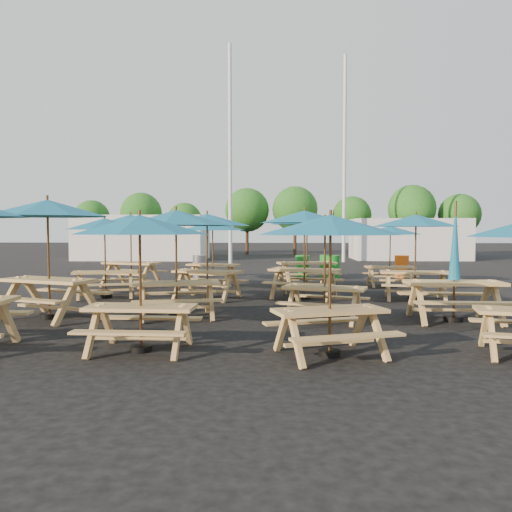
{
  "coord_description": "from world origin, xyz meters",
  "views": [
    {
      "loc": [
        0.69,
        -13.52,
        1.89
      ],
      "look_at": [
        0.0,
        1.5,
        1.1
      ],
      "focal_mm": 35.0,
      "sensor_mm": 36.0,
      "label": 1
    }
  ],
  "objects_px": {
    "picnic_unit_5": "(176,223)",
    "picnic_unit_8": "(330,231)",
    "picnic_unit_3": "(131,223)",
    "waste_bin_2": "(327,266)",
    "picnic_unit_7": "(213,229)",
    "picnic_unit_4": "(140,231)",
    "waste_bin_3": "(333,267)",
    "picnic_unit_15": "(390,233)",
    "picnic_unit_6": "(207,224)",
    "waste_bin_1": "(302,266)",
    "picnic_unit_14": "(416,225)",
    "picnic_unit_13": "(454,272)",
    "waste_bin_4": "(402,267)",
    "waste_bin_0": "(200,266)",
    "picnic_unit_10": "(305,221)",
    "picnic_unit_9": "(325,230)",
    "picnic_unit_2": "(105,228)",
    "picnic_unit_1": "(48,214)"
  },
  "relations": [
    {
      "from": "picnic_unit_13",
      "to": "waste_bin_4",
      "type": "bearing_deg",
      "value": 83.25
    },
    {
      "from": "picnic_unit_4",
      "to": "waste_bin_0",
      "type": "distance_m",
      "value": 12.15
    },
    {
      "from": "waste_bin_0",
      "to": "waste_bin_3",
      "type": "bearing_deg",
      "value": 1.49
    },
    {
      "from": "picnic_unit_4",
      "to": "picnic_unit_9",
      "type": "height_order",
      "value": "picnic_unit_9"
    },
    {
      "from": "picnic_unit_1",
      "to": "picnic_unit_15",
      "type": "distance_m",
      "value": 10.69
    },
    {
      "from": "picnic_unit_5",
      "to": "picnic_unit_8",
      "type": "height_order",
      "value": "picnic_unit_5"
    },
    {
      "from": "picnic_unit_6",
      "to": "picnic_unit_3",
      "type": "bearing_deg",
      "value": 151.73
    },
    {
      "from": "picnic_unit_4",
      "to": "waste_bin_2",
      "type": "relative_size",
      "value": 2.48
    },
    {
      "from": "picnic_unit_4",
      "to": "picnic_unit_8",
      "type": "bearing_deg",
      "value": -1.35
    },
    {
      "from": "picnic_unit_9",
      "to": "picnic_unit_13",
      "type": "bearing_deg",
      "value": 18.96
    },
    {
      "from": "waste_bin_4",
      "to": "waste_bin_1",
      "type": "bearing_deg",
      "value": -178.28
    },
    {
      "from": "picnic_unit_14",
      "to": "waste_bin_1",
      "type": "relative_size",
      "value": 3.0
    },
    {
      "from": "picnic_unit_13",
      "to": "picnic_unit_15",
      "type": "height_order",
      "value": "picnic_unit_13"
    },
    {
      "from": "picnic_unit_3",
      "to": "picnic_unit_6",
      "type": "height_order",
      "value": "picnic_unit_3"
    },
    {
      "from": "waste_bin_4",
      "to": "picnic_unit_14",
      "type": "bearing_deg",
      "value": -100.57
    },
    {
      "from": "picnic_unit_7",
      "to": "picnic_unit_6",
      "type": "bearing_deg",
      "value": -66.11
    },
    {
      "from": "picnic_unit_4",
      "to": "picnic_unit_5",
      "type": "xyz_separation_m",
      "value": [
        -0.05,
        2.96,
        0.17
      ]
    },
    {
      "from": "picnic_unit_2",
      "to": "picnic_unit_15",
      "type": "relative_size",
      "value": 1.36
    },
    {
      "from": "picnic_unit_3",
      "to": "waste_bin_2",
      "type": "xyz_separation_m",
      "value": [
        6.84,
        3.51,
        -1.67
      ]
    },
    {
      "from": "picnic_unit_1",
      "to": "picnic_unit_6",
      "type": "bearing_deg",
      "value": 66.56
    },
    {
      "from": "picnic_unit_2",
      "to": "picnic_unit_1",
      "type": "bearing_deg",
      "value": -108.02
    },
    {
      "from": "picnic_unit_5",
      "to": "waste_bin_2",
      "type": "xyz_separation_m",
      "value": [
        4.09,
        9.38,
        -1.6
      ]
    },
    {
      "from": "picnic_unit_2",
      "to": "picnic_unit_10",
      "type": "relative_size",
      "value": 0.9
    },
    {
      "from": "picnic_unit_13",
      "to": "waste_bin_1",
      "type": "bearing_deg",
      "value": 106.68
    },
    {
      "from": "picnic_unit_2",
      "to": "waste_bin_1",
      "type": "distance_m",
      "value": 8.55
    },
    {
      "from": "picnic_unit_1",
      "to": "waste_bin_2",
      "type": "xyz_separation_m",
      "value": [
        6.79,
        9.58,
        -1.79
      ]
    },
    {
      "from": "picnic_unit_1",
      "to": "picnic_unit_2",
      "type": "bearing_deg",
      "value": 108.24
    },
    {
      "from": "picnic_unit_8",
      "to": "waste_bin_1",
      "type": "xyz_separation_m",
      "value": [
        0.17,
        12.32,
        -1.42
      ]
    },
    {
      "from": "picnic_unit_5",
      "to": "picnic_unit_6",
      "type": "bearing_deg",
      "value": 72.02
    },
    {
      "from": "picnic_unit_4",
      "to": "waste_bin_3",
      "type": "height_order",
      "value": "picnic_unit_4"
    },
    {
      "from": "picnic_unit_6",
      "to": "waste_bin_0",
      "type": "bearing_deg",
      "value": 117.13
    },
    {
      "from": "picnic_unit_2",
      "to": "waste_bin_1",
      "type": "height_order",
      "value": "picnic_unit_2"
    },
    {
      "from": "picnic_unit_15",
      "to": "waste_bin_3",
      "type": "height_order",
      "value": "picnic_unit_15"
    },
    {
      "from": "picnic_unit_1",
      "to": "picnic_unit_10",
      "type": "distance_m",
      "value": 6.54
    },
    {
      "from": "picnic_unit_4",
      "to": "picnic_unit_8",
      "type": "distance_m",
      "value": 2.9
    },
    {
      "from": "picnic_unit_4",
      "to": "waste_bin_3",
      "type": "distance_m",
      "value": 12.97
    },
    {
      "from": "picnic_unit_3",
      "to": "picnic_unit_7",
      "type": "bearing_deg",
      "value": 25.42
    },
    {
      "from": "picnic_unit_6",
      "to": "waste_bin_4",
      "type": "relative_size",
      "value": 3.28
    },
    {
      "from": "picnic_unit_9",
      "to": "picnic_unit_1",
      "type": "bearing_deg",
      "value": -162.28
    },
    {
      "from": "picnic_unit_7",
      "to": "picnic_unit_10",
      "type": "xyz_separation_m",
      "value": [
        2.94,
        -3.01,
        0.21
      ]
    },
    {
      "from": "picnic_unit_5",
      "to": "picnic_unit_7",
      "type": "bearing_deg",
      "value": 77.04
    },
    {
      "from": "picnic_unit_7",
      "to": "picnic_unit_15",
      "type": "distance_m",
      "value": 5.92
    },
    {
      "from": "waste_bin_4",
      "to": "waste_bin_2",
      "type": "bearing_deg",
      "value": 178.66
    },
    {
      "from": "picnic_unit_3",
      "to": "picnic_unit_8",
      "type": "distance_m",
      "value": 10.65
    },
    {
      "from": "picnic_unit_8",
      "to": "picnic_unit_10",
      "type": "height_order",
      "value": "picnic_unit_10"
    },
    {
      "from": "waste_bin_1",
      "to": "picnic_unit_8",
      "type": "bearing_deg",
      "value": -90.81
    },
    {
      "from": "picnic_unit_4",
      "to": "picnic_unit_9",
      "type": "distance_m",
      "value": 4.15
    },
    {
      "from": "waste_bin_1",
      "to": "picnic_unit_14",
      "type": "bearing_deg",
      "value": -66.07
    },
    {
      "from": "picnic_unit_5",
      "to": "picnic_unit_13",
      "type": "height_order",
      "value": "picnic_unit_13"
    },
    {
      "from": "picnic_unit_14",
      "to": "picnic_unit_13",
      "type": "bearing_deg",
      "value": -81.98
    }
  ]
}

